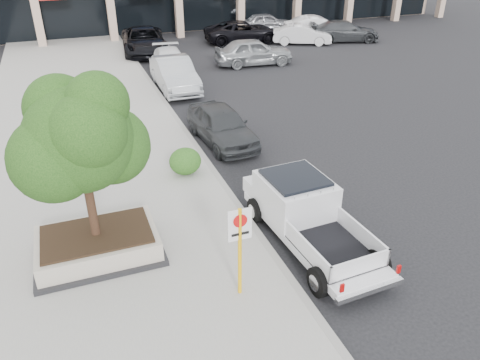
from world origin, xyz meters
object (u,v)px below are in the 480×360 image
Objects in this scene: curb_car_d at (144,41)px; lot_car_a at (254,52)px; lot_car_b at (302,34)px; lot_car_d at (243,32)px; planter_tree at (85,137)px; curb_car_a at (222,125)px; pickup_truck at (312,219)px; lot_car_f at (317,27)px; no_parking_sign at (240,241)px; lot_car_e at (267,22)px; planter at (98,244)px; curb_car_b at (174,74)px; curb_car_c at (170,62)px; lot_car_c at (345,31)px.

curb_car_d is 1.25× the size of lot_car_a.
lot_car_d is (-3.84, 1.98, 0.09)m from lot_car_b.
planter_tree reaches higher than curb_car_a.
curb_car_a is 0.90× the size of lot_car_a.
pickup_truck reaches higher than lot_car_f.
no_parking_sign is 0.55× the size of lot_car_e.
planter_tree is 30.31m from lot_car_e.
lot_car_a is 0.97× the size of lot_car_f.
lot_car_f reaches higher than lot_car_d.
curb_car_a is (2.49, 8.62, -0.90)m from no_parking_sign.
curb_car_b reaches higher than planter.
lot_car_d is (7.37, 9.16, -0.05)m from curb_car_b.
lot_car_b is (16.38, 20.35, -2.72)m from planter_tree.
curb_car_a is at bearing 47.89° from planter.
curb_car_d is 11.48m from lot_car_e.
no_parking_sign is at bearing 161.73° from lot_car_a.
curb_car_d is 1.43× the size of lot_car_b.
curb_car_a reaches higher than lot_car_e.
curb_car_d is (-0.52, 5.30, 0.16)m from curb_car_c.
curb_car_b is (5.16, 13.17, -2.59)m from planter_tree.
lot_car_e is (16.03, 25.81, 0.24)m from planter.
pickup_truck is at bearing 167.39° from lot_car_a.
planter_tree is 4.32m from no_parking_sign.
pickup_truck is 1.14× the size of curb_car_c.
pickup_truck is (5.32, -1.53, -2.58)m from planter_tree.
no_parking_sign is 2.93m from pickup_truck.
curb_car_d is at bearing 105.68° from lot_car_f.
curb_car_d is at bearing 76.39° from planter.
lot_car_d is at bearing 89.22° from lot_car_c.
planter is at bearing 154.01° from lot_car_d.
planter is 22.44m from curb_car_d.
curb_car_c is at bearing 85.73° from pickup_truck.
curb_car_a is 10.52m from curb_car_c.
curb_car_c is 9.11m from lot_car_d.
lot_car_f is at bearing 33.62° from curb_car_b.
lot_car_f is (15.57, 24.50, -0.82)m from no_parking_sign.
planter_tree is (0.13, 0.15, 2.94)m from planter.
pickup_truck is 1.05× the size of curb_car_b.
lot_car_f is at bearing 29.75° from curb_car_c.
curb_car_c is at bearing 81.46° from no_parking_sign.
no_parking_sign is 0.45× the size of lot_car_c.
planter_tree is at bearing 48.97° from planter.
curb_car_a is 0.84× the size of lot_car_c.
lot_car_d is at bearing 144.13° from lot_car_e.
no_parking_sign is at bearing -110.46° from curb_car_a.
pickup_truck is 1.22× the size of curb_car_a.
curb_car_b is at bearing 138.35° from lot_car_f.
pickup_truck is at bearing -82.90° from curb_car_d.
lot_car_d is (1.62, 6.04, -0.04)m from lot_car_a.
planter_tree is 28.56m from lot_car_f.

